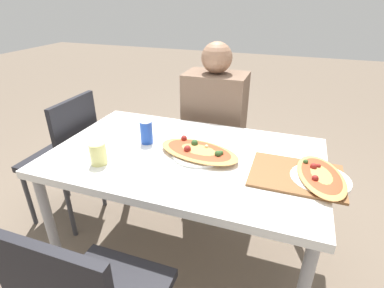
# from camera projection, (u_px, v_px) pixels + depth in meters

# --- Properties ---
(ground_plane) EXTENTS (14.00, 14.00, 0.00)m
(ground_plane) POSITION_uv_depth(u_px,v_px,m) (187.00, 256.00, 1.85)
(ground_plane) COLOR #6B5B4C
(dining_table) EXTENTS (1.36, 0.84, 0.72)m
(dining_table) POSITION_uv_depth(u_px,v_px,m) (186.00, 165.00, 1.55)
(dining_table) COLOR white
(dining_table) RESTS_ON ground_plane
(chair_far_seated) EXTENTS (0.40, 0.40, 0.90)m
(chair_far_seated) POSITION_uv_depth(u_px,v_px,m) (217.00, 133.00, 2.26)
(chair_far_seated) COLOR black
(chair_far_seated) RESTS_ON ground_plane
(chair_side_left) EXTENTS (0.40, 0.40, 0.90)m
(chair_side_left) POSITION_uv_depth(u_px,v_px,m) (67.00, 154.00, 1.96)
(chair_side_left) COLOR black
(chair_side_left) RESTS_ON ground_plane
(person_seated) EXTENTS (0.41, 0.29, 1.18)m
(person_seated) POSITION_uv_depth(u_px,v_px,m) (214.00, 114.00, 2.07)
(person_seated) COLOR #2D2D38
(person_seated) RESTS_ON ground_plane
(pizza_main) EXTENTS (0.46, 0.31, 0.06)m
(pizza_main) POSITION_uv_depth(u_px,v_px,m) (199.00, 151.00, 1.50)
(pizza_main) COLOR white
(pizza_main) RESTS_ON dining_table
(soda_can) EXTENTS (0.07, 0.07, 0.12)m
(soda_can) POSITION_uv_depth(u_px,v_px,m) (146.00, 132.00, 1.61)
(soda_can) COLOR #1E47B2
(soda_can) RESTS_ON dining_table
(drink_glass) EXTENTS (0.08, 0.08, 0.11)m
(drink_glass) POSITION_uv_depth(u_px,v_px,m) (98.00, 153.00, 1.41)
(drink_glass) COLOR #E0DB7F
(drink_glass) RESTS_ON dining_table
(serving_tray) EXTENTS (0.40, 0.30, 0.01)m
(serving_tray) POSITION_uv_depth(u_px,v_px,m) (296.00, 175.00, 1.33)
(serving_tray) COLOR brown
(serving_tray) RESTS_ON dining_table
(pizza_second) EXTENTS (0.26, 0.39, 0.05)m
(pizza_second) POSITION_uv_depth(u_px,v_px,m) (320.00, 177.00, 1.30)
(pizza_second) COLOR white
(pizza_second) RESTS_ON dining_table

